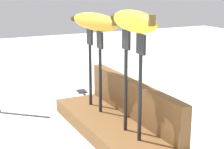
% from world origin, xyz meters
% --- Properties ---
extents(ground_plane, '(3.00, 3.00, 0.00)m').
position_xyz_m(ground_plane, '(0.00, 0.00, 0.00)').
color(ground_plane, white).
extents(wooden_board, '(0.38, 0.12, 0.03)m').
position_xyz_m(wooden_board, '(0.00, 0.00, 0.02)').
color(wooden_board, brown).
rests_on(wooden_board, ground).
extents(board_backstop, '(0.37, 0.02, 0.08)m').
position_xyz_m(board_backstop, '(0.00, 0.05, 0.07)').
color(board_backstop, brown).
rests_on(board_backstop, wooden_board).
extents(fork_stand_left, '(0.08, 0.01, 0.18)m').
position_xyz_m(fork_stand_left, '(-0.09, -0.00, 0.14)').
color(fork_stand_left, black).
rests_on(fork_stand_left, wooden_board).
extents(fork_stand_right, '(0.08, 0.01, 0.20)m').
position_xyz_m(fork_stand_right, '(0.09, -0.00, 0.15)').
color(fork_stand_right, black).
rests_on(fork_stand_right, wooden_board).
extents(banana_raised_left, '(0.19, 0.06, 0.04)m').
position_xyz_m(banana_raised_left, '(-0.09, -0.00, 0.23)').
color(banana_raised_left, gold).
rests_on(banana_raised_left, fork_stand_left).
extents(banana_raised_right, '(0.17, 0.05, 0.04)m').
position_xyz_m(banana_raised_right, '(0.09, -0.00, 0.25)').
color(banana_raised_right, yellow).
rests_on(banana_raised_right, fork_stand_right).
extents(fork_fallen_near, '(0.13, 0.14, 0.01)m').
position_xyz_m(fork_fallen_near, '(-0.22, -0.18, 0.00)').
color(fork_fallen_near, black).
rests_on(fork_fallen_near, ground).
extents(fork_fallen_far, '(0.17, 0.04, 0.01)m').
position_xyz_m(fork_fallen_far, '(-0.28, 0.05, 0.00)').
color(fork_fallen_far, black).
rests_on(fork_fallen_far, ground).
extents(banana_chunk_near, '(0.05, 0.05, 0.04)m').
position_xyz_m(banana_chunk_near, '(-0.29, 0.14, 0.02)').
color(banana_chunk_near, '#B2C138').
rests_on(banana_chunk_near, ground).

